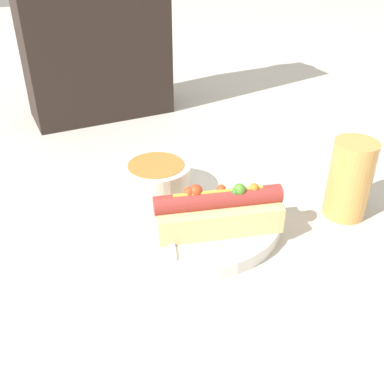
# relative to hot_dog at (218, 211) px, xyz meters

# --- Properties ---
(ground_plane) EXTENTS (4.00, 4.00, 0.00)m
(ground_plane) POSITION_rel_hot_dog_xyz_m (-0.01, 0.05, -0.04)
(ground_plane) COLOR #BCB7AD
(dinner_plate) EXTENTS (0.25, 0.25, 0.02)m
(dinner_plate) POSITION_rel_hot_dog_xyz_m (-0.01, 0.05, -0.03)
(dinner_plate) COLOR white
(dinner_plate) RESTS_ON ground_plane
(hot_dog) EXTENTS (0.17, 0.10, 0.06)m
(hot_dog) POSITION_rel_hot_dog_xyz_m (0.00, 0.00, 0.00)
(hot_dog) COLOR #E5C17F
(hot_dog) RESTS_ON dinner_plate
(soup_bowl) EXTENTS (0.10, 0.10, 0.05)m
(soup_bowl) POSITION_rel_hot_dog_xyz_m (-0.04, 0.11, 0.00)
(soup_bowl) COLOR silver
(soup_bowl) RESTS_ON dinner_plate
(spoon) EXTENTS (0.07, 0.16, 0.01)m
(spoon) POSITION_rel_hot_dog_xyz_m (-0.04, 0.08, -0.02)
(spoon) COLOR #B7B7BC
(spoon) RESTS_ON dinner_plate
(drinking_glass) EXTENTS (0.06, 0.06, 0.11)m
(drinking_glass) POSITION_rel_hot_dog_xyz_m (0.19, -0.03, 0.01)
(drinking_glass) COLOR #D8994C
(drinking_glass) RESTS_ON ground_plane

